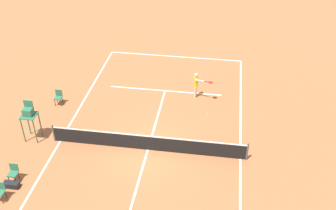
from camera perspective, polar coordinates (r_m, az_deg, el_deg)
name	(u,v)px	position (r m, az deg, el deg)	size (l,w,h in m)	color
ground_plane	(148,150)	(21.98, -2.86, -6.31)	(60.00, 60.00, 0.00)	#B76038
court_lines	(148,150)	(21.98, -2.86, -6.30)	(10.00, 22.03, 0.01)	white
tennis_net	(148,143)	(21.66, -2.89, -5.31)	(10.60, 0.10, 1.07)	#4C4C51
player_serving	(197,83)	(25.63, 4.06, 3.09)	(1.26, 0.76, 1.75)	beige
tennis_ball	(208,113)	(24.69, 5.59, -1.16)	(0.07, 0.07, 0.07)	#CCE033
umpire_chair	(29,115)	(23.00, -19.01, -1.30)	(0.80, 0.80, 2.41)	#2D6B4C
courtside_chair_near	(13,172)	(21.28, -20.96, -8.80)	(0.44, 0.46, 0.95)	#262626
courtside_chair_mid	(58,97)	(26.10, -15.19, 1.15)	(0.44, 0.46, 0.95)	#262626
courtside_chair_far	(0,191)	(20.55, -22.63, -11.09)	(0.44, 0.46, 0.95)	#262626
equipment_bag	(11,185)	(21.22, -21.20, -10.43)	(0.76, 0.32, 0.30)	black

